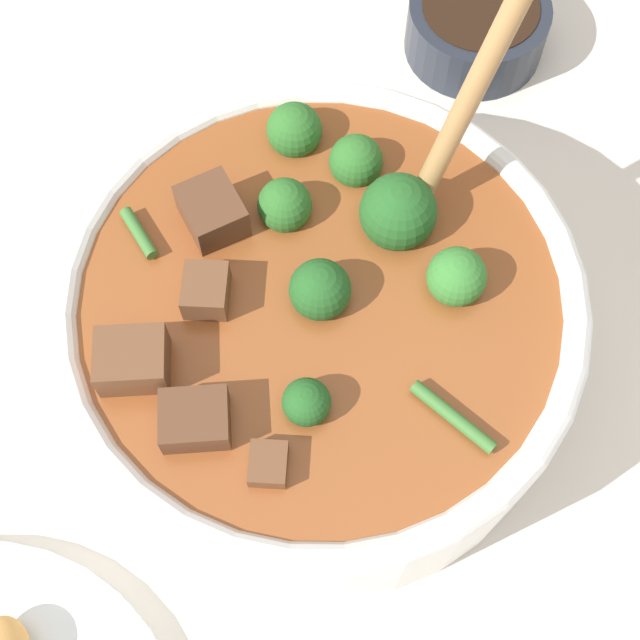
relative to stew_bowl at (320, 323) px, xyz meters
name	(u,v)px	position (x,y,z in m)	size (l,w,h in m)	color
ground_plane	(320,362)	(0.00, 0.00, -0.06)	(4.00, 4.00, 0.00)	silver
stew_bowl	(320,323)	(0.00, 0.00, 0.00)	(0.29, 0.29, 0.24)	white
condiment_bowl	(477,25)	(-0.26, 0.08, -0.03)	(0.10, 0.10, 0.04)	#232833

